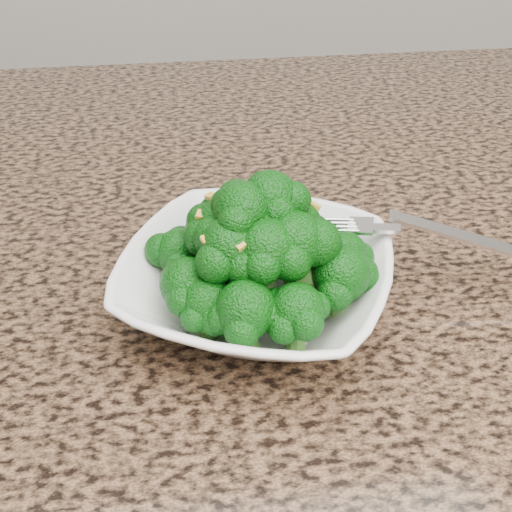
{
  "coord_description": "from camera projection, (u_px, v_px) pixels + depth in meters",
  "views": [
    {
      "loc": [
        -0.13,
        -0.17,
        1.23
      ],
      "look_at": [
        -0.08,
        0.22,
        0.95
      ],
      "focal_mm": 45.0,
      "sensor_mm": 36.0,
      "label": 1
    }
  ],
  "objects": [
    {
      "name": "granite_counter",
      "position": [
        330.0,
        258.0,
        0.59
      ],
      "size": [
        1.64,
        1.04,
        0.03
      ],
      "primitive_type": "cube",
      "color": "brown",
      "rests_on": "cabinet"
    },
    {
      "name": "bowl",
      "position": [
        256.0,
        283.0,
        0.49
      ],
      "size": [
        0.27,
        0.27,
        0.05
      ],
      "primitive_type": "imported",
      "rotation": [
        0.0,
        0.0,
        -0.41
      ],
      "color": "white",
      "rests_on": "granite_counter"
    },
    {
      "name": "broccoli_pile",
      "position": [
        256.0,
        213.0,
        0.46
      ],
      "size": [
        0.18,
        0.18,
        0.08
      ],
      "primitive_type": null,
      "color": "#084E0A",
      "rests_on": "bowl"
    },
    {
      "name": "garlic_topping",
      "position": [
        256.0,
        160.0,
        0.43
      ],
      "size": [
        0.11,
        0.11,
        0.01
      ],
      "primitive_type": null,
      "color": "gold",
      "rests_on": "broccoli_pile"
    },
    {
      "name": "fork",
      "position": [
        391.0,
        228.0,
        0.5
      ],
      "size": [
        0.19,
        0.09,
        0.01
      ],
      "primitive_type": null,
      "rotation": [
        0.0,
        0.0,
        -0.33
      ],
      "color": "silver",
      "rests_on": "bowl"
    }
  ]
}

